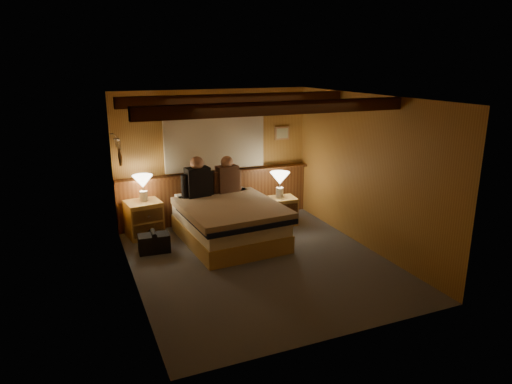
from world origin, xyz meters
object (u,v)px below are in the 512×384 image
bed (229,222)px  duffel_bag (154,243)px  nightstand_right (283,211)px  lamp_right (280,180)px  nightstand_left (144,219)px  person_left (198,180)px  lamp_left (143,183)px  person_right (227,177)px

bed → duffel_bag: bearing=174.7°
nightstand_right → lamp_right: lamp_right is taller
bed → nightstand_left: 1.47m
bed → person_left: person_left is taller
lamp_right → lamp_left: bearing=171.8°
person_left → duffel_bag: (-0.88, -0.56, -0.79)m
bed → duffel_bag: size_ratio=4.04×
bed → nightstand_right: bearing=15.8°
nightstand_left → duffel_bag: bearing=-96.0°
nightstand_left → duffel_bag: 0.76m
bed → duffel_bag: (-1.23, 0.03, -0.19)m
nightstand_left → person_left: (0.91, -0.18, 0.63)m
bed → nightstand_left: size_ratio=3.24×
lamp_left → person_right: (1.44, -0.13, -0.01)m
lamp_left → lamp_right: bearing=-8.2°
lamp_right → person_right: (-0.93, 0.21, 0.09)m
nightstand_left → lamp_right: 2.46m
bed → person_right: person_right is taller
nightstand_right → duffel_bag: (-2.41, -0.39, -0.10)m
lamp_left → duffel_bag: 1.10m
lamp_right → duffel_bag: 2.50m
person_right → lamp_left: bearing=167.8°
nightstand_left → person_right: (1.46, -0.10, 0.61)m
lamp_right → person_right: 0.95m
duffel_bag → person_right: bearing=28.2°
bed → nightstand_right: 1.26m
person_right → nightstand_left: bearing=169.3°
lamp_left → person_right: bearing=-5.3°
person_left → duffel_bag: bearing=-153.8°
lamp_right → person_left: bearing=175.1°
nightstand_left → lamp_left: (0.03, 0.04, 0.62)m
nightstand_left → nightstand_right: bearing=-16.0°
nightstand_right → lamp_right: (-0.05, 0.05, 0.57)m
person_left → duffel_bag: 1.31m
lamp_right → person_right: person_right is taller
nightstand_left → lamp_right: bearing=-15.0°
nightstand_left → duffel_bag: nightstand_left is taller
bed → lamp_left: 1.58m
nightstand_right → person_right: (-0.97, 0.26, 0.67)m
lamp_left → nightstand_left: bearing=-127.1°
nightstand_left → person_right: person_right is taller
nightstand_left → person_right: bearing=-11.6°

